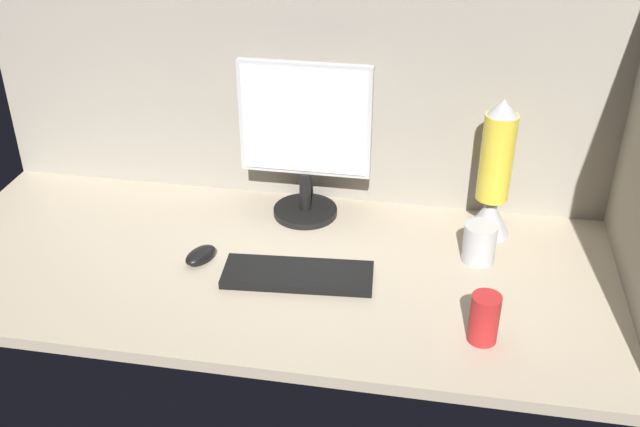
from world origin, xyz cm
name	(u,v)px	position (x,y,z in cm)	size (l,w,h in cm)	color
ground_plane	(279,266)	(0.00, 0.00, -1.50)	(180.00, 80.00, 3.00)	tan
cubicle_wall_back	(305,68)	(0.00, 37.50, 38.35)	(180.00, 5.00, 76.70)	gray
monitor	(305,136)	(2.29, 25.12, 23.85)	(35.70, 18.00, 44.22)	black
keyboard	(298,275)	(6.48, -6.62, 1.00)	(37.00, 13.00, 2.00)	black
mouse	(201,255)	(-19.50, -3.43, 1.70)	(5.60, 9.60, 3.40)	black
mug_red_plastic	(484,318)	(50.96, -22.25, 5.84)	(6.53, 6.53, 11.69)	red
mug_steel	(479,243)	(50.24, 9.51, 5.11)	(8.40, 8.40, 10.23)	#B2B2B7
lava_lamp	(494,179)	(52.88, 23.56, 16.21)	(11.80, 11.80, 38.63)	#A5A5AD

